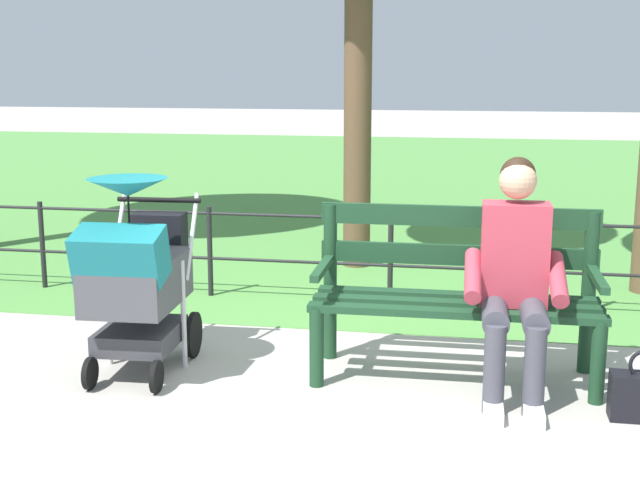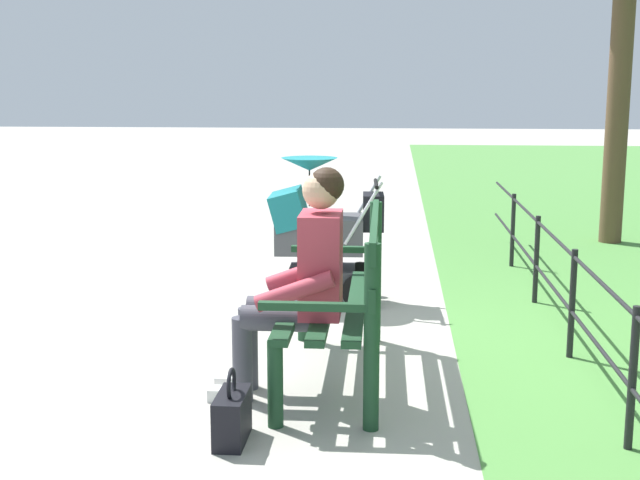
% 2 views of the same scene
% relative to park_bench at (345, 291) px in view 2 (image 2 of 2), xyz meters
% --- Properties ---
extents(ground_plane, '(60.00, 60.00, 0.00)m').
position_rel_park_bench_xyz_m(ground_plane, '(0.51, 0.12, -0.53)').
color(ground_plane, '#ADA89E').
extents(park_bench, '(1.61, 0.62, 0.96)m').
position_rel_park_bench_xyz_m(park_bench, '(0.00, 0.00, 0.00)').
color(park_bench, '#193D23').
rests_on(park_bench, ground).
extents(person_on_bench, '(0.54, 0.74, 1.28)m').
position_rel_park_bench_xyz_m(person_on_bench, '(-0.31, 0.22, 0.15)').
color(person_on_bench, '#42424C').
rests_on(person_on_bench, ground).
extents(stroller, '(0.54, 0.91, 1.15)m').
position_rel_park_bench_xyz_m(stroller, '(1.79, 0.32, 0.07)').
color(stroller, black).
rests_on(stroller, ground).
extents(handbag, '(0.32, 0.14, 0.37)m').
position_rel_park_bench_xyz_m(handbag, '(-0.95, 0.49, -0.40)').
color(handbag, black).
rests_on(handbag, ground).
extents(park_fence, '(8.36, 0.04, 0.70)m').
position_rel_park_bench_xyz_m(park_fence, '(0.23, -1.40, -0.10)').
color(park_fence, black).
rests_on(park_fence, ground).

